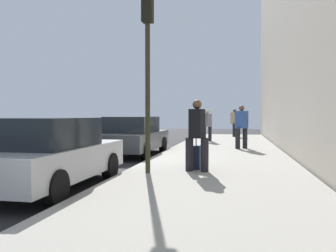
% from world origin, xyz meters
% --- Properties ---
extents(ground_plane, '(56.00, 56.00, 0.00)m').
position_xyz_m(ground_plane, '(0.00, 0.00, 0.00)').
color(ground_plane, black).
extents(sidewalk, '(28.00, 4.60, 0.15)m').
position_xyz_m(sidewalk, '(0.00, -3.30, 0.07)').
color(sidewalk, '#A39E93').
rests_on(sidewalk, ground).
extents(lane_stripe_centre, '(28.00, 0.14, 0.01)m').
position_xyz_m(lane_stripe_centre, '(0.00, 3.20, 0.00)').
color(lane_stripe_centre, gold).
rests_on(lane_stripe_centre, ground).
extents(parked_car_silver, '(4.23, 1.90, 1.51)m').
position_xyz_m(parked_car_silver, '(-5.48, 0.08, 0.76)').
color(parked_car_silver, black).
rests_on(parked_car_silver, ground).
extents(parked_car_charcoal, '(4.50, 1.96, 1.51)m').
position_xyz_m(parked_car_charcoal, '(0.91, 0.15, 0.76)').
color(parked_car_charcoal, black).
rests_on(parked_car_charcoal, ground).
extents(pedestrian_blue_coat, '(0.58, 0.56, 1.84)m').
position_xyz_m(pedestrian_blue_coat, '(2.88, -4.02, 1.13)').
color(pedestrian_blue_coat, black).
rests_on(pedestrian_blue_coat, sidewalk).
extents(pedestrian_grey_coat, '(0.54, 0.52, 1.71)m').
position_xyz_m(pedestrian_grey_coat, '(6.75, -2.25, 1.06)').
color(pedestrian_grey_coat, black).
rests_on(pedestrian_grey_coat, sidewalk).
extents(pedestrian_tan_coat, '(0.61, 0.53, 1.84)m').
position_xyz_m(pedestrian_tan_coat, '(11.23, -3.69, 1.13)').
color(pedestrian_tan_coat, black).
rests_on(pedestrian_tan_coat, sidewalk).
extents(pedestrian_black_coat, '(0.53, 0.59, 1.81)m').
position_xyz_m(pedestrian_black_coat, '(-3.47, -2.83, 1.11)').
color(pedestrian_black_coat, black).
rests_on(pedestrian_black_coat, sidewalk).
extents(traffic_light_pole, '(0.35, 0.26, 4.38)m').
position_xyz_m(traffic_light_pole, '(-3.88, -1.66, 3.11)').
color(traffic_light_pole, '#2D2D19').
rests_on(traffic_light_pole, sidewalk).
extents(rolling_suitcase, '(0.34, 0.22, 0.99)m').
position_xyz_m(rolling_suitcase, '(-3.08, -2.76, 0.47)').
color(rolling_suitcase, '#191E38').
rests_on(rolling_suitcase, sidewalk).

